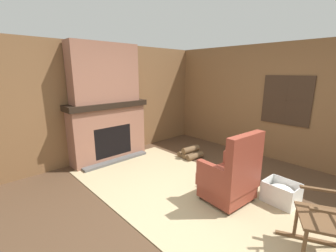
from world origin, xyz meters
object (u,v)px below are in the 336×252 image
rocking_chair (333,220)px  armchair (231,178)px  storage_case (118,97)px  laundry_basket (281,193)px  oil_lamp_vase (95,99)px  firewood_stack (191,153)px

rocking_chair → armchair: bearing=-35.2°
armchair → storage_case: storage_case is taller
rocking_chair → storage_case: size_ratio=4.95×
laundry_basket → oil_lamp_vase: 3.61m
storage_case → oil_lamp_vase: bearing=-90.0°
laundry_basket → storage_case: storage_case is taller
armchair → firewood_stack: (-1.52, 0.89, -0.28)m
firewood_stack → laundry_basket: size_ratio=0.98×
firewood_stack → laundry_basket: 2.07m
oil_lamp_vase → armchair: bearing=13.3°
rocking_chair → firewood_stack: (-2.74, 1.07, -0.35)m
firewood_stack → oil_lamp_vase: oil_lamp_vase is taller
rocking_chair → storage_case: storage_case is taller
firewood_stack → oil_lamp_vase: (-1.19, -1.53, 1.21)m
laundry_basket → storage_case: bearing=-168.7°
armchair → rocking_chair: bearing=176.9°
laundry_basket → oil_lamp_vase: size_ratio=1.91×
armchair → oil_lamp_vase: size_ratio=4.32×
oil_lamp_vase → firewood_stack: bearing=52.2°
armchair → storage_case: (-2.70, -0.13, 0.92)m
oil_lamp_vase → laundry_basket: bearing=19.6°
armchair → oil_lamp_vase: bearing=18.5°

